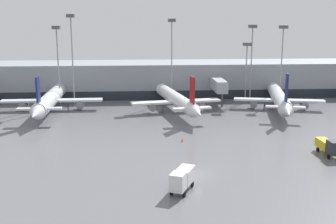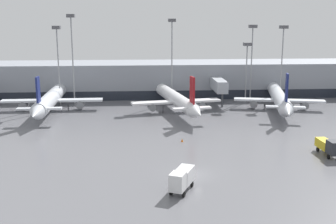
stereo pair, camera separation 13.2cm
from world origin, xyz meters
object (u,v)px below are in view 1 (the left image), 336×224
parked_jet_4 (176,99)px  apron_light_mast_4 (172,38)px  service_truck_0 (182,178)px  service_truck_1 (329,146)px  traffic_cone_1 (182,140)px  apron_light_mast_7 (71,36)px  apron_light_mast_0 (252,42)px  parked_jet_3 (52,98)px  apron_light_mast_3 (283,42)px  parked_jet_0 (279,98)px  apron_light_mast_2 (57,43)px  apron_light_mast_5 (247,54)px

parked_jet_4 → apron_light_mast_4: apron_light_mast_4 is taller
service_truck_0 → service_truck_1: size_ratio=0.93×
service_truck_0 → traffic_cone_1: 21.22m
apron_light_mast_4 → apron_light_mast_7: size_ratio=0.95×
service_truck_1 → apron_light_mast_0: 46.52m
parked_jet_3 → traffic_cone_1: bearing=-136.7°
apron_light_mast_3 → apron_light_mast_4: bearing=178.3°
parked_jet_4 → service_truck_1: size_ratio=5.95×
parked_jet_0 → apron_light_mast_4: size_ratio=1.77×
parked_jet_3 → apron_light_mast_0: apron_light_mast_0 is taller
apron_light_mast_2 → apron_light_mast_5: bearing=2.6°
apron_light_mast_2 → apron_light_mast_7: apron_light_mast_7 is taller
parked_jet_4 → apron_light_mast_4: size_ratio=1.68×
parked_jet_3 → traffic_cone_1: (27.05, -27.67, -2.59)m
apron_light_mast_0 → apron_light_mast_2: 47.41m
parked_jet_0 → parked_jet_4: bearing=105.6°
apron_light_mast_3 → parked_jet_4: bearing=-158.2°
apron_light_mast_4 → traffic_cone_1: bearing=-91.7°
traffic_cone_1 → apron_light_mast_0: bearing=59.2°
service_truck_1 → apron_light_mast_4: (-20.44, 44.32, 14.51)m
parked_jet_4 → service_truck_0: bearing=165.6°
service_truck_0 → apron_light_mast_4: size_ratio=0.26×
apron_light_mast_0 → apron_light_mast_4: 20.11m
traffic_cone_1 → apron_light_mast_2: size_ratio=0.03×
parked_jet_3 → apron_light_mast_3: size_ratio=2.11×
parked_jet_4 → apron_light_mast_2: bearing=60.7°
parked_jet_4 → apron_light_mast_5: 23.82m
apron_light_mast_2 → service_truck_0: bearing=-66.1°
apron_light_mast_2 → parked_jet_3: bearing=-98.8°
traffic_cone_1 → apron_light_mast_3: 47.14m
parked_jet_0 → apron_light_mast_5: bearing=39.1°
service_truck_1 → apron_light_mast_3: (7.09, 43.50, 13.43)m
parked_jet_3 → apron_light_mast_2: bearing=-9.9°
parked_jet_4 → apron_light_mast_7: (-23.88, 9.26, 13.78)m
apron_light_mast_5 → apron_light_mast_7: bearing=-176.8°
parked_jet_0 → apron_light_mast_5: apron_light_mast_5 is taller
parked_jet_3 → apron_light_mast_5: (46.88, 7.52, 9.12)m
apron_light_mast_5 → apron_light_mast_3: bearing=-4.5°
parked_jet_3 → apron_light_mast_0: (48.19, 7.84, 12.16)m
traffic_cone_1 → apron_light_mast_7: size_ratio=0.03×
apron_light_mast_0 → apron_light_mast_5: apron_light_mast_0 is taller
service_truck_0 → service_truck_1: service_truck_0 is taller
apron_light_mast_0 → apron_light_mast_3: size_ratio=1.01×
apron_light_mast_2 → apron_light_mast_4: size_ratio=0.92×
parked_jet_0 → apron_light_mast_7: bearing=93.2°
parked_jet_4 → apron_light_mast_5: bearing=-68.2°
parked_jet_4 → parked_jet_0: bearing=-97.3°
parked_jet_0 → apron_light_mast_7: size_ratio=1.69×
apron_light_mast_4 → service_truck_0: bearing=-93.3°
service_truck_0 → apron_light_mast_7: size_ratio=0.25×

